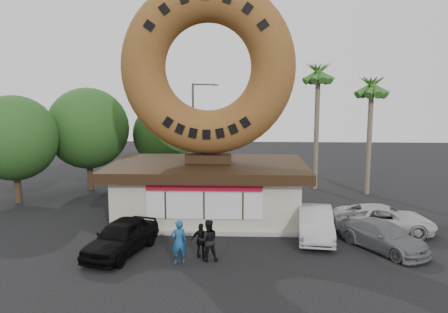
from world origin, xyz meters
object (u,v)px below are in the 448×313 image
object	(u,v)px
car_grey	(383,236)
car_white	(384,219)
donut_shop	(209,188)
car_black	(121,237)
person_center	(208,240)
giant_donut	(208,67)
person_right	(201,241)
car_silver	(315,223)
street_lamp	(195,128)
person_left	(179,242)

from	to	relation	value
car_grey	car_white	world-z (taller)	car_white
donut_shop	car_white	world-z (taller)	donut_shop
car_black	person_center	bearing A→B (deg)	5.90
giant_donut	person_right	world-z (taller)	giant_donut
car_silver	car_grey	xyz separation A→B (m)	(2.92, -1.52, -0.13)
donut_shop	car_white	distance (m)	9.74
street_lamp	car_black	world-z (taller)	street_lamp
person_center	person_right	xyz separation A→B (m)	(-0.32, 0.30, -0.13)
donut_shop	person_center	world-z (taller)	donut_shop
person_center	car_white	size ratio (longest dim) A/B	0.36
person_right	car_black	size ratio (longest dim) A/B	0.34
person_right	car_grey	distance (m)	8.54
giant_donut	person_right	xyz separation A→B (m)	(0.15, -6.26, -7.92)
street_lamp	person_left	xyz separation A→B (m)	(1.10, -16.93, -3.52)
car_black	car_grey	bearing A→B (deg)	20.20
person_left	person_center	xyz separation A→B (m)	(1.23, 0.37, -0.04)
street_lamp	person_right	world-z (taller)	street_lamp
car_black	car_silver	size ratio (longest dim) A/B	0.98
person_left	car_silver	world-z (taller)	person_left
giant_donut	car_grey	bearing A→B (deg)	-29.59
giant_donut	car_white	distance (m)	12.56
donut_shop	giant_donut	size ratio (longest dim) A/B	1.14
donut_shop	person_right	distance (m)	6.33
person_center	person_right	size ratio (longest dim) A/B	1.17
person_right	car_white	bearing A→B (deg)	-148.10
car_silver	street_lamp	bearing A→B (deg)	125.23
car_black	car_grey	size ratio (longest dim) A/B	1.03
person_left	car_silver	bearing A→B (deg)	-168.47
giant_donut	car_white	xyz separation A→B (m)	(9.41, -2.33, -7.99)
giant_donut	person_right	bearing A→B (deg)	-88.59
donut_shop	person_left	distance (m)	7.00
street_lamp	car_black	distance (m)	16.40
car_grey	car_white	size ratio (longest dim) A/B	0.87
giant_donut	person_right	size ratio (longest dim) A/B	6.18
donut_shop	person_center	bearing A→B (deg)	-85.83
person_right	car_silver	size ratio (longest dim) A/B	0.33
street_lamp	person_right	size ratio (longest dim) A/B	5.04
street_lamp	car_silver	size ratio (longest dim) A/B	1.69
car_black	car_grey	distance (m)	12.18
donut_shop	person_center	distance (m)	6.62
person_center	car_silver	size ratio (longest dim) A/B	0.39
donut_shop	person_left	bearing A→B (deg)	-96.22
street_lamp	person_left	distance (m)	17.33
person_center	car_grey	world-z (taller)	person_center
car_white	donut_shop	bearing A→B (deg)	85.02
giant_donut	car_black	bearing A→B (deg)	-121.12
car_white	street_lamp	bearing A→B (deg)	51.24
donut_shop	person_left	size ratio (longest dim) A/B	5.79
donut_shop	car_white	xyz separation A→B (m)	(9.41, -2.31, -1.05)
person_center	person_right	distance (m)	0.46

